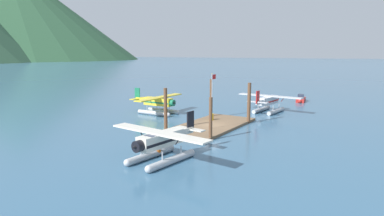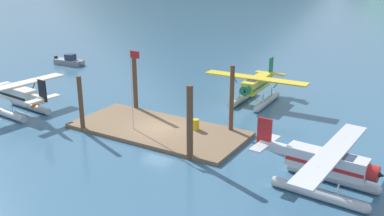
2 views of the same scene
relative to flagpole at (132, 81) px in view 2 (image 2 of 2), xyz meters
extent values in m
plane|color=#38607F|center=(1.52, 1.19, -4.42)|extent=(1200.00, 1200.00, 0.00)
cube|color=brown|center=(1.52, 1.19, -4.27)|extent=(14.64, 6.61, 0.30)
cylinder|color=brown|center=(-3.89, -1.96, -2.07)|extent=(0.38, 0.38, 4.71)
cylinder|color=brown|center=(6.55, -2.02, -1.69)|extent=(0.46, 0.46, 5.46)
cylinder|color=brown|center=(-3.37, 4.50, -1.78)|extent=(0.42, 0.42, 5.28)
cylinder|color=brown|center=(6.84, 3.99, -1.58)|extent=(0.37, 0.37, 5.68)
cylinder|color=silver|center=(-0.12, 0.00, -0.82)|extent=(0.08, 0.08, 6.60)
cube|color=red|center=(0.33, 0.00, 2.13)|extent=(0.90, 0.03, 0.56)
sphere|color=gold|center=(-0.12, 0.00, 2.53)|extent=(0.10, 0.10, 0.10)
cylinder|color=gold|center=(4.36, 2.50, -3.68)|extent=(0.58, 0.58, 0.88)
torus|color=gold|center=(4.36, 2.50, -3.68)|extent=(0.62, 0.62, 0.04)
sphere|color=orange|center=(-11.41, -0.48, -4.00)|extent=(0.85, 0.85, 0.85)
cylinder|color=#B7BABF|center=(6.63, 12.58, -4.10)|extent=(0.75, 5.61, 0.64)
sphere|color=#B7BABF|center=(6.69, 9.78, -4.10)|extent=(0.64, 0.64, 0.64)
cylinder|color=#B7BABF|center=(4.13, 12.53, -4.10)|extent=(0.75, 5.61, 0.64)
sphere|color=#B7BABF|center=(4.19, 9.74, -4.10)|extent=(0.64, 0.64, 0.64)
cylinder|color=#B7BABF|center=(6.66, 11.38, -3.43)|extent=(0.10, 0.10, 0.70)
cylinder|color=#B7BABF|center=(6.61, 13.78, -3.43)|extent=(0.10, 0.10, 0.70)
cylinder|color=#B7BABF|center=(4.16, 11.33, -3.43)|extent=(0.10, 0.10, 0.70)
cylinder|color=#B7BABF|center=(4.11, 13.73, -3.43)|extent=(0.10, 0.10, 0.70)
cube|color=yellow|center=(5.38, 12.56, -2.48)|extent=(1.33, 4.82, 1.20)
cube|color=#196B47|center=(5.38, 12.56, -2.58)|extent=(1.35, 4.73, 0.24)
cube|color=#283347|center=(5.41, 11.48, -2.15)|extent=(1.08, 1.12, 0.56)
cube|color=yellow|center=(5.39, 12.26, -1.81)|extent=(10.43, 1.60, 0.14)
cylinder|color=#196B47|center=(7.59, 12.30, -2.15)|extent=(0.62, 0.09, 0.84)
cylinder|color=#196B47|center=(3.19, 12.22, -2.15)|extent=(0.62, 0.09, 0.84)
cylinder|color=#196B47|center=(5.44, 9.86, -2.48)|extent=(0.97, 0.62, 0.96)
cone|color=black|center=(5.45, 9.41, -2.48)|extent=(0.37, 0.36, 0.36)
cube|color=yellow|center=(5.32, 15.81, -2.38)|extent=(0.48, 2.21, 0.56)
cube|color=#196B47|center=(5.30, 16.71, -1.53)|extent=(0.14, 1.00, 1.90)
cube|color=yellow|center=(5.30, 16.61, -2.28)|extent=(3.22, 0.86, 0.10)
cylinder|color=#B7BABF|center=(15.97, -0.29, -4.10)|extent=(5.63, 1.04, 0.64)
sphere|color=#B7BABF|center=(18.76, -0.49, -4.10)|extent=(0.64, 0.64, 0.64)
cylinder|color=#B7BABF|center=(15.79, -2.79, -4.10)|extent=(5.63, 1.04, 0.64)
sphere|color=#B7BABF|center=(18.58, -2.99, -4.10)|extent=(0.64, 0.64, 0.64)
cylinder|color=#B7BABF|center=(17.17, -0.38, -3.43)|extent=(0.10, 0.10, 0.70)
cylinder|color=#B7BABF|center=(14.77, -0.21, -3.43)|extent=(0.10, 0.10, 0.70)
cylinder|color=#B7BABF|center=(16.99, -2.87, -3.43)|extent=(0.10, 0.10, 0.70)
cylinder|color=#B7BABF|center=(14.59, -2.70, -3.43)|extent=(0.10, 0.10, 0.70)
cube|color=silver|center=(15.88, -1.54, -2.48)|extent=(4.88, 1.58, 1.20)
cube|color=#B21E1E|center=(15.88, -1.54, -2.58)|extent=(4.78, 1.59, 0.24)
cube|color=#283347|center=(16.96, -1.62, -2.15)|extent=(1.17, 1.13, 0.56)
cube|color=silver|center=(16.18, -1.56, -1.81)|extent=(2.14, 10.47, 0.14)
cylinder|color=#B21E1E|center=(16.34, 0.63, -2.15)|extent=(0.12, 0.63, 0.84)
cylinder|color=#B21E1E|center=(16.02, -3.76, -2.15)|extent=(0.12, 0.63, 0.84)
cylinder|color=#B21E1E|center=(18.57, -1.73, -2.48)|extent=(0.67, 1.00, 0.96)
cone|color=black|center=(19.02, -1.76, -2.48)|extent=(0.37, 0.38, 0.36)
cube|color=silver|center=(12.64, -1.31, -2.38)|extent=(2.23, 0.60, 0.56)
cube|color=#B21E1E|center=(11.74, -1.24, -1.53)|extent=(1.01, 0.19, 1.90)
cube|color=silver|center=(11.84, -1.25, -2.28)|extent=(1.03, 3.25, 0.10)
cylinder|color=#B7BABF|center=(-12.44, -2.98, -4.10)|extent=(5.64, 1.17, 0.64)
cylinder|color=#B7BABF|center=(-12.21, -0.49, -4.10)|extent=(5.64, 1.17, 0.64)
sphere|color=#B7BABF|center=(-14.99, -0.23, -4.10)|extent=(0.64, 0.64, 0.64)
cylinder|color=#B7BABF|center=(-11.25, -3.09, -3.43)|extent=(0.10, 0.10, 0.70)
cylinder|color=#B7BABF|center=(-13.40, -0.38, -3.43)|extent=(0.10, 0.10, 0.70)
cylinder|color=#B7BABF|center=(-11.01, -0.61, -3.43)|extent=(0.10, 0.10, 0.70)
cube|color=silver|center=(-12.32, -1.74, -2.48)|extent=(4.90, 1.69, 1.20)
cube|color=black|center=(-12.32, -1.74, -2.58)|extent=(4.80, 1.70, 0.24)
cube|color=#283347|center=(-13.40, -1.64, -2.15)|extent=(1.19, 1.15, 0.56)
cube|color=silver|center=(-12.62, -1.71, -1.81)|extent=(2.37, 10.49, 0.14)
cylinder|color=black|center=(-12.41, 0.48, -2.15)|extent=(0.14, 0.63, 0.84)
cylinder|color=black|center=(-15.01, -1.48, -2.48)|extent=(0.69, 1.01, 0.96)
cube|color=silver|center=(-9.09, -2.04, -2.38)|extent=(2.23, 0.65, 0.56)
cube|color=black|center=(-8.19, -2.13, -1.53)|extent=(1.01, 0.21, 1.90)
cube|color=silver|center=(-8.29, -2.12, -2.28)|extent=(1.10, 3.26, 0.10)
cube|color=gray|center=(-23.34, 15.16, -4.07)|extent=(4.33, 1.91, 0.70)
sphere|color=gray|center=(-21.25, 15.37, -4.07)|extent=(0.70, 0.70, 0.70)
cube|color=#283347|center=(-23.04, 15.19, -3.32)|extent=(1.30, 1.21, 0.80)
cube|color=black|center=(-25.60, 14.94, -3.82)|extent=(0.35, 0.39, 0.80)
camera|label=1|loc=(-34.14, -18.78, 4.92)|focal=30.58mm
camera|label=2|loc=(20.94, -25.75, 8.82)|focal=40.05mm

